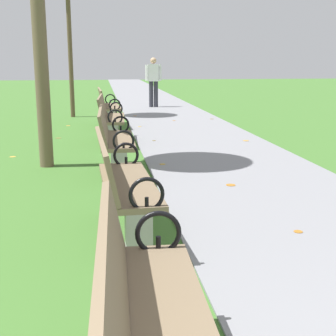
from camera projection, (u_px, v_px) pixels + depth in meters
name	position (u px, v px, depth m)	size (l,w,h in m)	color
paved_walkway	(154.00, 104.00, 17.28)	(2.53, 44.00, 0.02)	gray
park_bench_2	(148.00, 321.00, 2.00)	(0.52, 1.61, 0.90)	#7A664C
park_bench_3	(122.00, 183.00, 4.24)	(0.54, 1.62, 0.90)	#7A664C
park_bench_4	(114.00, 140.00, 6.58)	(0.50, 1.61, 0.90)	#7A664C
park_bench_5	(110.00, 118.00, 9.03)	(0.54, 1.62, 0.90)	#7A664C
park_bench_6	(108.00, 106.00, 11.28)	(0.54, 1.62, 0.90)	#7A664C
pedestrian_walking	(153.00, 79.00, 15.78)	(0.53, 0.25, 1.62)	#2D2D38
scattered_leaves	(169.00, 177.00, 6.43)	(4.53, 16.19, 0.02)	#93511E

